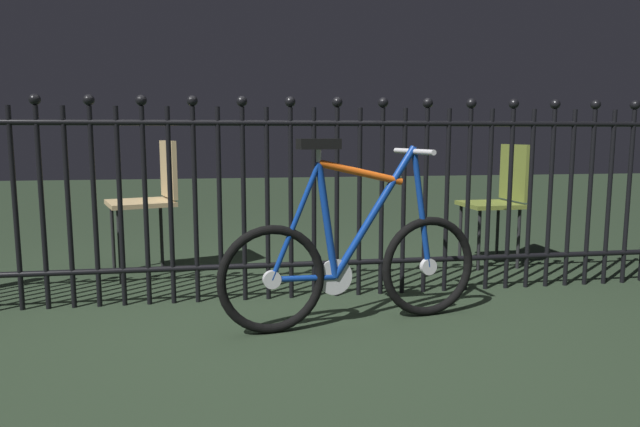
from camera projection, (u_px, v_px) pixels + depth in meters
ground_plane at (295, 330)px, 2.78m from camera, size 20.00×20.00×0.00m
iron_fence at (273, 194)px, 3.24m from camera, size 4.80×0.07×1.21m
bicycle at (354, 261)px, 2.83m from camera, size 1.36×0.40×0.93m
chair_tan at (152, 192)px, 3.84m from camera, size 0.52×0.52×0.91m
chair_olive at (501, 193)px, 4.13m from camera, size 0.39×0.39×0.88m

